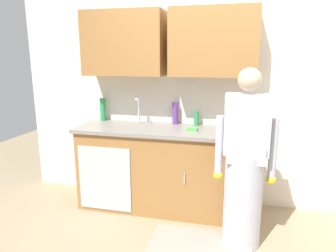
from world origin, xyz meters
TOP-DOWN VIEW (x-y plane):
  - ground_plane at (0.00, 0.00)m, footprint 9.00×9.00m
  - kitchen_wall_with_uppers at (-0.14, 0.99)m, footprint 4.80×0.44m
  - counter_cabinet at (-0.55, 0.70)m, footprint 1.90×0.62m
  - countertop at (-0.55, 0.70)m, footprint 1.96×0.66m
  - sink at (-0.86, 0.71)m, footprint 0.50×0.36m
  - person_at_sink at (0.31, 0.17)m, footprint 0.55×0.34m
  - floor_mat at (-0.12, 0.05)m, footprint 0.80×0.50m
  - bottle_water_tall at (-0.23, 0.92)m, footprint 0.06×0.06m
  - bottle_water_short at (-0.48, 0.93)m, footprint 0.07×0.07m
  - bottle_cleaner_spray at (-1.39, 0.93)m, footprint 0.07×0.07m
  - cup_by_sink at (0.06, 0.82)m, footprint 0.08×0.08m
  - knife_on_counter at (0.12, 0.52)m, footprint 0.19×0.19m
  - sponge at (-0.24, 0.65)m, footprint 0.11×0.07m

SIDE VIEW (x-z plane):
  - ground_plane at x=0.00m, z-range 0.00..0.00m
  - floor_mat at x=-0.12m, z-range 0.00..0.01m
  - counter_cabinet at x=-0.55m, z-range 0.00..0.90m
  - person_at_sink at x=0.31m, z-range -0.12..1.50m
  - countertop at x=-0.55m, z-range 0.90..0.94m
  - sink at x=-0.86m, z-range 0.75..1.10m
  - knife_on_counter at x=0.12m, z-range 0.94..0.95m
  - sponge at x=-0.24m, z-range 0.94..0.97m
  - cup_by_sink at x=0.06m, z-range 0.94..1.02m
  - bottle_water_tall at x=-0.23m, z-range 0.94..1.10m
  - bottle_water_short at x=-0.48m, z-range 0.94..1.19m
  - bottle_cleaner_spray at x=-1.39m, z-range 0.94..1.21m
  - kitchen_wall_with_uppers at x=-0.14m, z-range 0.13..2.83m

